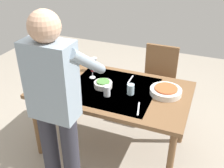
# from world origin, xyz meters

# --- Properties ---
(ground_plane) EXTENTS (6.00, 6.00, 0.00)m
(ground_plane) POSITION_xyz_m (0.00, 0.00, 0.00)
(ground_plane) COLOR #9E9384
(dining_table) EXTENTS (1.52, 0.88, 0.76)m
(dining_table) POSITION_xyz_m (0.00, 0.00, 0.68)
(dining_table) COLOR brown
(dining_table) RESTS_ON ground_plane
(chair_near) EXTENTS (0.40, 0.40, 0.91)m
(chair_near) POSITION_xyz_m (-0.29, -0.82, 0.53)
(chair_near) COLOR #523019
(chair_near) RESTS_ON ground_plane
(person_server) EXTENTS (0.42, 0.61, 1.69)m
(person_server) POSITION_xyz_m (0.17, 0.70, 0.96)
(person_server) COLOR #2D2D38
(person_server) RESTS_ON ground_plane
(wine_bottle) EXTENTS (0.07, 0.07, 0.30)m
(wine_bottle) POSITION_xyz_m (0.53, -0.05, 0.87)
(wine_bottle) COLOR black
(wine_bottle) RESTS_ON dining_table
(wine_glass_left) EXTENTS (0.07, 0.07, 0.15)m
(wine_glass_left) POSITION_xyz_m (0.27, -0.13, 0.87)
(wine_glass_left) COLOR white
(wine_glass_left) RESTS_ON dining_table
(wine_glass_right) EXTENTS (0.07, 0.07, 0.15)m
(wine_glass_right) POSITION_xyz_m (0.33, -0.29, 0.87)
(wine_glass_right) COLOR white
(wine_glass_right) RESTS_ON dining_table
(water_cup_near_left) EXTENTS (0.07, 0.07, 0.10)m
(water_cup_near_left) POSITION_xyz_m (0.64, -0.19, 0.81)
(water_cup_near_left) COLOR silver
(water_cup_near_left) RESTS_ON dining_table
(water_cup_near_right) EXTENTS (0.07, 0.07, 0.10)m
(water_cup_near_right) POSITION_xyz_m (-0.01, 0.14, 0.81)
(water_cup_near_right) COLOR silver
(water_cup_near_right) RESTS_ON dining_table
(water_cup_far_left) EXTENTS (0.07, 0.07, 0.10)m
(water_cup_far_left) POSITION_xyz_m (-0.20, 0.03, 0.81)
(water_cup_far_left) COLOR silver
(water_cup_far_left) RESTS_ON dining_table
(serving_bowl_pasta) EXTENTS (0.30, 0.30, 0.07)m
(serving_bowl_pasta) POSITION_xyz_m (-0.51, -0.09, 0.80)
(serving_bowl_pasta) COLOR silver
(serving_bowl_pasta) RESTS_ON dining_table
(side_bowl_salad) EXTENTS (0.18, 0.18, 0.07)m
(side_bowl_salad) POSITION_xyz_m (0.09, 0.01, 0.80)
(side_bowl_salad) COLOR silver
(side_bowl_salad) RESTS_ON dining_table
(dinner_plate_near) EXTENTS (0.23, 0.23, 0.01)m
(dinner_plate_near) POSITION_xyz_m (0.55, 0.28, 0.77)
(dinner_plate_near) COLOR silver
(dinner_plate_near) RESTS_ON dining_table
(table_knife) EXTENTS (0.06, 0.20, 0.00)m
(table_knife) POSITION_xyz_m (-0.35, 0.24, 0.76)
(table_knife) COLOR silver
(table_knife) RESTS_ON dining_table
(table_fork) EXTENTS (0.02, 0.18, 0.00)m
(table_fork) POSITION_xyz_m (-0.11, -0.24, 0.76)
(table_fork) COLOR silver
(table_fork) RESTS_ON dining_table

